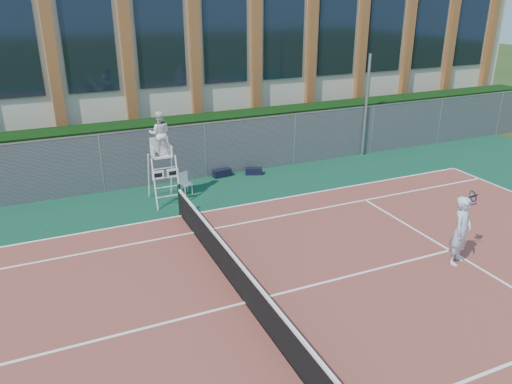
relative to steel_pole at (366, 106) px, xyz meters
name	(u,v)px	position (x,y,z in m)	size (l,w,h in m)	color
ground	(245,304)	(-9.48, -8.70, -2.26)	(120.00, 120.00, 0.00)	#233814
apron	(230,283)	(-9.48, -7.70, -2.26)	(36.00, 20.00, 0.01)	#0C3824
tennis_court	(245,303)	(-9.48, -8.70, -2.24)	(23.77, 10.97, 0.02)	brown
tennis_net	(245,284)	(-9.48, -8.70, -1.73)	(0.10, 11.30, 1.10)	black
fence	(156,157)	(-9.48, 0.10, -1.16)	(40.00, 0.06, 2.20)	#595E60
hedge	(149,149)	(-9.48, 1.30, -1.16)	(40.00, 1.40, 2.20)	black
building	(109,51)	(-9.48, 9.25, 1.88)	(45.00, 10.60, 8.22)	beige
steel_pole	(366,106)	(0.00, 0.00, 0.00)	(0.12, 0.12, 4.53)	#9EA0A5
umpire_chair	(160,136)	(-9.66, -1.66, 0.13)	(0.92, 1.41, 3.28)	white
plastic_chair	(185,181)	(-8.78, -1.28, -1.78)	(0.48, 0.48, 0.82)	silver
sports_bag_near	(222,173)	(-6.90, -0.13, -2.10)	(0.73, 0.29, 0.31)	black
sports_bag_far	(254,171)	(-5.61, -0.39, -2.12)	(0.68, 0.30, 0.27)	black
tennis_player	(461,230)	(-3.43, -9.29, -1.26)	(1.12, 0.83, 1.94)	silver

